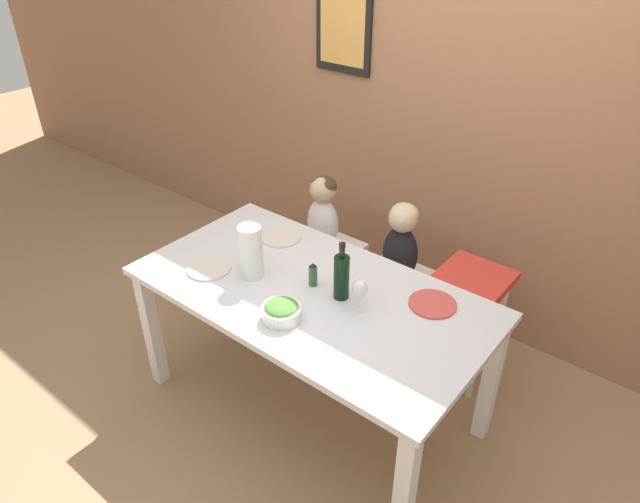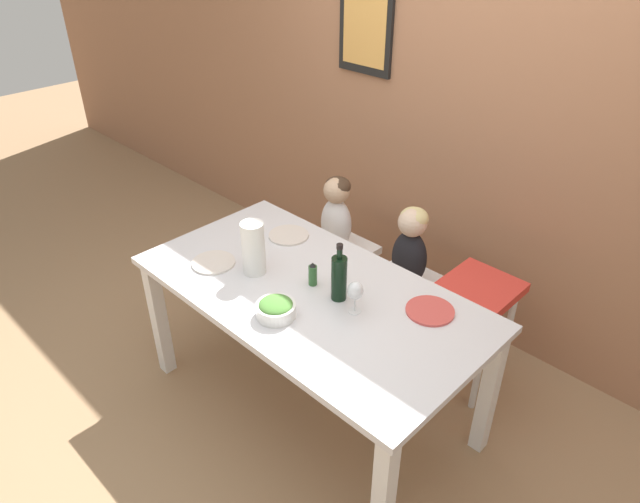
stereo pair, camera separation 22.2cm
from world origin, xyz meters
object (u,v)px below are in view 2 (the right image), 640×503
object	(u,v)px
wine_glass_near	(355,291)
dinner_plate_front_left	(214,263)
person_child_center	(411,244)
dinner_plate_back_right	(430,311)
person_child_left	(337,211)
salad_bowl_large	(276,308)
wine_bottle	(339,277)
chair_far_center	(406,293)
dinner_plate_back_left	(289,235)
chair_far_left	(336,256)
chair_right_highchair	(477,306)
paper_towel_roll	(253,248)

from	to	relation	value
wine_glass_near	dinner_plate_front_left	world-z (taller)	wine_glass_near
person_child_center	dinner_plate_back_right	size ratio (longest dim) A/B	2.19
person_child_left	person_child_center	bearing A→B (deg)	0.00
dinner_plate_front_left	salad_bowl_large	bearing A→B (deg)	-6.19
wine_bottle	dinner_plate_front_left	size ratio (longest dim) A/B	1.33
chair_far_center	wine_glass_near	distance (m)	0.89
salad_bowl_large	dinner_plate_back_left	size ratio (longest dim) A/B	0.81
wine_glass_near	salad_bowl_large	bearing A→B (deg)	-130.42
chair_far_left	person_child_left	xyz separation A→B (m)	(0.00, 0.00, 0.33)
person_child_left	dinner_plate_front_left	world-z (taller)	person_child_left
wine_bottle	salad_bowl_large	bearing A→B (deg)	-110.48
chair_far_center	salad_bowl_large	xyz separation A→B (m)	(-0.01, -0.98, 0.42)
person_child_left	wine_glass_near	xyz separation A→B (m)	(0.78, -0.71, 0.16)
person_child_center	wine_bottle	xyz separation A→B (m)	(0.10, -0.69, 0.17)
chair_far_left	chair_right_highchair	xyz separation A→B (m)	(1.02, -0.00, 0.15)
person_child_center	dinner_plate_front_left	size ratio (longest dim) A/B	2.19
wine_bottle	dinner_plate_back_right	distance (m)	0.44
salad_bowl_large	dinner_plate_front_left	size ratio (longest dim) A/B	0.81
chair_far_center	salad_bowl_large	size ratio (longest dim) A/B	2.61
person_child_center	paper_towel_roll	distance (m)	0.91
chair_far_left	dinner_plate_back_right	xyz separation A→B (m)	(1.02, -0.48, 0.39)
chair_right_highchair	dinner_plate_back_right	xyz separation A→B (m)	(0.01, -0.48, 0.24)
chair_far_left	dinner_plate_back_left	size ratio (longest dim) A/B	2.11
paper_towel_roll	salad_bowl_large	size ratio (longest dim) A/B	1.54
dinner_plate_front_left	chair_far_left	bearing A→B (deg)	90.36
wine_glass_near	chair_right_highchair	bearing A→B (deg)	71.54
salad_bowl_large	chair_far_left	bearing A→B (deg)	119.21
dinner_plate_front_left	dinner_plate_back_left	size ratio (longest dim) A/B	1.00
chair_far_left	chair_far_center	bearing A→B (deg)	0.00
chair_far_left	salad_bowl_large	size ratio (longest dim) A/B	2.61
wine_glass_near	chair_far_center	bearing A→B (deg)	106.79
wine_glass_near	dinner_plate_back_right	bearing A→B (deg)	43.73
person_child_center	wine_bottle	distance (m)	0.72
chair_right_highchair	dinner_plate_back_right	distance (m)	0.54
chair_far_left	paper_towel_roll	bearing A→B (deg)	-75.53
chair_far_left	chair_right_highchair	size ratio (longest dim) A/B	0.68
person_child_center	dinner_plate_back_right	bearing A→B (deg)	-46.23
dinner_plate_back_left	paper_towel_roll	bearing A→B (deg)	-69.34
dinner_plate_back_left	chair_right_highchair	bearing A→B (deg)	26.65
person_child_left	dinner_plate_front_left	xyz separation A→B (m)	(0.01, -0.92, 0.06)
chair_far_left	paper_towel_roll	world-z (taller)	paper_towel_roll
chair_far_left	chair_far_center	size ratio (longest dim) A/B	1.00
chair_right_highchair	dinner_plate_back_left	distance (m)	1.07
chair_right_highchair	wine_glass_near	world-z (taller)	wine_glass_near
wine_bottle	dinner_plate_back_right	world-z (taller)	wine_bottle
wine_glass_near	paper_towel_roll	bearing A→B (deg)	-169.13
paper_towel_roll	dinner_plate_back_right	size ratio (longest dim) A/B	1.25
person_child_left	dinner_plate_front_left	size ratio (longest dim) A/B	2.19
wine_glass_near	dinner_plate_back_left	bearing A→B (deg)	160.76
wine_bottle	paper_towel_roll	bearing A→B (deg)	-163.52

